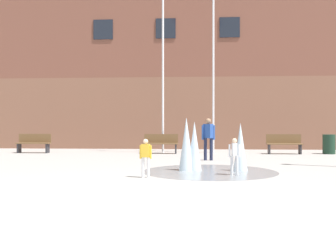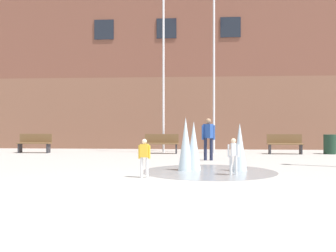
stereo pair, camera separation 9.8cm
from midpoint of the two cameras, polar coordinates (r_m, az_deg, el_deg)
The scene contains 12 objects.
ground_plane at distance 7.77m, azimuth -8.60°, elevation -9.81°, with size 100.00×100.00×0.00m, color gray.
library_building at distance 24.86m, azimuth 0.47°, elevation 7.30°, with size 36.00×6.05×8.85m.
splash_fountain at distance 11.56m, azimuth 5.62°, elevation -3.30°, with size 3.88×3.88×1.57m.
park_bench_under_left_flagpole at distance 19.90m, azimuth -18.65°, elevation -2.33°, with size 1.60×0.44×0.91m.
park_bench_under_right_flagpole at distance 18.40m, azimuth -0.80°, elevation -2.52°, with size 1.60×0.44×0.91m.
park_bench_far_right at distance 18.89m, azimuth 16.74°, elevation -2.46°, with size 1.60×0.44×0.91m.
child_running at distance 10.03m, azimuth -3.17°, elevation -4.21°, with size 0.31×0.16×0.99m.
adult_watching at distance 14.93m, azimuth 6.06°, elevation -1.41°, with size 0.50×0.38×1.59m.
child_in_fountain at distance 10.66m, azimuth 9.74°, elevation -3.96°, with size 0.31×0.22×0.99m.
flagpole_left at distance 19.15m, azimuth -0.43°, elevation 9.66°, with size 0.80×0.10×8.50m.
flagpole_right at distance 19.08m, azimuth 6.92°, elevation 9.23°, with size 0.80×0.10×8.20m.
trash_can at distance 19.54m, azimuth 22.57°, elevation -2.46°, with size 0.56×0.56×0.90m, color #193323.
Camera 2 is at (1.78, -7.45, 1.35)m, focal length 42.00 mm.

